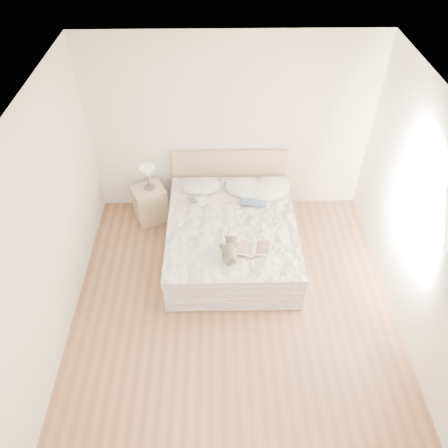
{
  "coord_description": "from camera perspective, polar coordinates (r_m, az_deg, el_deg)",
  "views": [
    {
      "loc": [
        -0.18,
        -3.17,
        4.53
      ],
      "look_at": [
        -0.11,
        1.05,
        0.62
      ],
      "focal_mm": 35.0,
      "sensor_mm": 36.0,
      "label": 1
    }
  ],
  "objects": [
    {
      "name": "pillow_left",
      "position": [
        6.35,
        -3.0,
        4.97
      ],
      "size": [
        0.59,
        0.45,
        0.17
      ],
      "primitive_type": "ellipsoid",
      "rotation": [
        0.0,
        0.0,
        0.11
      ],
      "color": "silver",
      "rests_on": "bed"
    },
    {
      "name": "teddy_bear",
      "position": [
        5.32,
        0.72,
        -3.98
      ],
      "size": [
        0.24,
        0.33,
        0.17
      ],
      "primitive_type": null,
      "rotation": [
        0.0,
        0.0,
        -0.04
      ],
      "color": "#60574C",
      "rests_on": "bed"
    },
    {
      "name": "wall_left",
      "position": [
        4.84,
        -22.78,
        -2.39
      ],
      "size": [
        0.02,
        4.5,
        2.7
      ],
      "primitive_type": "cube",
      "color": "white",
      "rests_on": "ground"
    },
    {
      "name": "bed",
      "position": [
        6.07,
        0.99,
        -1.25
      ],
      "size": [
        1.72,
        2.14,
        1.0
      ],
      "color": "tan",
      "rests_on": "floor"
    },
    {
      "name": "nightstand",
      "position": [
        6.68,
        -9.61,
        2.62
      ],
      "size": [
        0.58,
        0.55,
        0.56
      ],
      "primitive_type": "cube",
      "rotation": [
        0.0,
        0.0,
        0.44
      ],
      "color": "tan",
      "rests_on": "floor"
    },
    {
      "name": "wall_right",
      "position": [
        4.99,
        25.22,
        -1.77
      ],
      "size": [
        0.02,
        4.5,
        2.7
      ],
      "primitive_type": "cube",
      "color": "white",
      "rests_on": "ground"
    },
    {
      "name": "ceiling",
      "position": [
        3.66,
        2.02,
        12.8
      ],
      "size": [
        4.0,
        4.5,
        0.0
      ],
      "primitive_type": "cube",
      "color": "white",
      "rests_on": "ground"
    },
    {
      "name": "blouse",
      "position": [
        6.23,
        3.97,
        3.96
      ],
      "size": [
        0.65,
        0.69,
        0.02
      ],
      "primitive_type": null,
      "rotation": [
        0.0,
        0.0,
        -0.14
      ],
      "color": "#334C66",
      "rests_on": "bed"
    },
    {
      "name": "table_lamp",
      "position": [
        6.38,
        -9.95,
        6.56
      ],
      "size": [
        0.29,
        0.29,
        0.37
      ],
      "color": "#4F4945",
      "rests_on": "nightstand"
    },
    {
      "name": "window",
      "position": [
        5.12,
        24.32,
        1.38
      ],
      "size": [
        0.02,
        1.3,
        1.1
      ],
      "primitive_type": "cube",
      "color": "white",
      "rests_on": "wall_right"
    },
    {
      "name": "childrens_book",
      "position": [
        5.44,
        4.02,
        -3.13
      ],
      "size": [
        0.45,
        0.34,
        0.03
      ],
      "primitive_type": "cube",
      "rotation": [
        0.0,
        0.0,
        -0.17
      ],
      "color": "#F6ECC8",
      "rests_on": "bed"
    },
    {
      "name": "pillow_right",
      "position": [
        6.32,
        5.99,
        4.59
      ],
      "size": [
        0.8,
        0.73,
        0.2
      ],
      "primitive_type": "ellipsoid",
      "rotation": [
        0.0,
        0.0,
        0.54
      ],
      "color": "white",
      "rests_on": "bed"
    },
    {
      "name": "floor",
      "position": [
        5.53,
        1.33,
        -12.18
      ],
      "size": [
        4.0,
        4.5,
        0.0
      ],
      "primitive_type": "cube",
      "color": "brown",
      "rests_on": "ground"
    },
    {
      "name": "pillow_middle",
      "position": [
        6.31,
        2.89,
        4.71
      ],
      "size": [
        0.71,
        0.59,
        0.18
      ],
      "primitive_type": "ellipsoid",
      "rotation": [
        0.0,
        0.0,
        -0.29
      ],
      "color": "white",
      "rests_on": "bed"
    },
    {
      "name": "photo_book",
      "position": [
        6.1,
        -3.49,
        3.03
      ],
      "size": [
        0.35,
        0.31,
        0.02
      ],
      "primitive_type": "cube",
      "rotation": [
        0.0,
        0.0,
        0.44
      ],
      "color": "silver",
      "rests_on": "bed"
    },
    {
      "name": "wall_back",
      "position": [
        6.28,
        0.81,
        12.43
      ],
      "size": [
        4.0,
        0.02,
        2.7
      ],
      "primitive_type": "cube",
      "color": "white",
      "rests_on": "ground"
    }
  ]
}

